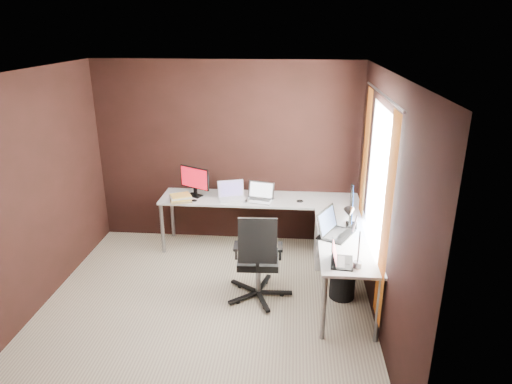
% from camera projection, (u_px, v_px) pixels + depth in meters
% --- Properties ---
extents(room, '(3.60, 3.60, 2.50)m').
position_uv_depth(room, '(236.00, 198.00, 4.58)').
color(room, beige).
rests_on(room, ground).
extents(desk, '(2.65, 2.25, 0.73)m').
position_uv_depth(desk, '(286.00, 216.00, 5.66)').
color(desk, white).
rests_on(desk, ground).
extents(drawer_pedestal, '(0.42, 0.50, 0.60)m').
position_uv_depth(drawer_pedestal, '(332.00, 241.00, 5.85)').
color(drawer_pedestal, white).
rests_on(drawer_pedestal, ground).
extents(monitor_left, '(0.42, 0.24, 0.40)m').
position_uv_depth(monitor_left, '(195.00, 180.00, 6.11)').
color(monitor_left, black).
rests_on(monitor_left, desk).
extents(monitor_right, '(0.15, 0.52, 0.42)m').
position_uv_depth(monitor_right, '(351.00, 206.00, 5.18)').
color(monitor_right, black).
rests_on(monitor_right, desk).
extents(laptop_white, '(0.41, 0.34, 0.23)m').
position_uv_depth(laptop_white, '(232.00, 195.00, 6.07)').
color(laptop_white, white).
rests_on(laptop_white, desk).
extents(laptop_silver, '(0.40, 0.32, 0.23)m').
position_uv_depth(laptop_silver, '(260.00, 197.00, 6.01)').
color(laptop_silver, silver).
rests_on(laptop_silver, desk).
extents(laptop_black_big, '(0.47, 0.52, 0.28)m').
position_uv_depth(laptop_black_big, '(333.00, 229.00, 5.03)').
color(laptop_black_big, black).
rests_on(laptop_black_big, desk).
extents(laptop_black_small, '(0.24, 0.32, 0.20)m').
position_uv_depth(laptop_black_small, '(339.00, 259.00, 4.43)').
color(laptop_black_small, black).
rests_on(laptop_black_small, desk).
extents(book_stack, '(0.33, 0.30, 0.09)m').
position_uv_depth(book_stack, '(181.00, 198.00, 5.98)').
color(book_stack, '#957D50').
rests_on(book_stack, desk).
extents(mouse_left, '(0.09, 0.07, 0.03)m').
position_uv_depth(mouse_left, '(194.00, 200.00, 5.98)').
color(mouse_left, black).
rests_on(mouse_left, desk).
extents(mouse_corner, '(0.11, 0.09, 0.04)m').
position_uv_depth(mouse_corner, '(300.00, 201.00, 5.94)').
color(mouse_corner, black).
rests_on(mouse_corner, desk).
extents(desk_lamp, '(0.19, 0.22, 0.59)m').
position_uv_depth(desk_lamp, '(352.00, 229.00, 4.30)').
color(desk_lamp, slate).
rests_on(desk_lamp, desk).
extents(office_chair, '(0.58, 0.58, 1.04)m').
position_uv_depth(office_chair, '(258.00, 273.00, 5.08)').
color(office_chair, black).
rests_on(office_chair, ground).
extents(wastebasket, '(0.32, 0.32, 0.33)m').
position_uv_depth(wastebasket, '(342.00, 284.00, 5.14)').
color(wastebasket, black).
rests_on(wastebasket, ground).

